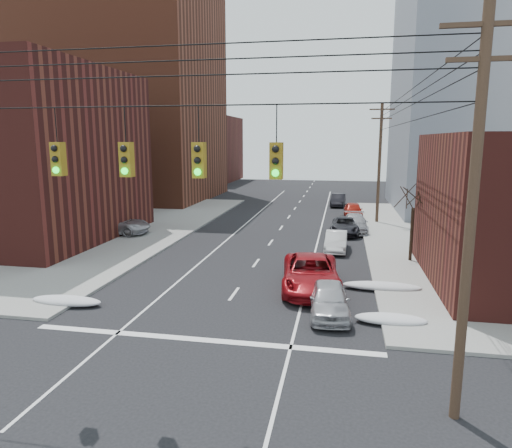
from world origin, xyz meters
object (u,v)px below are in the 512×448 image
at_px(parked_car_c, 345,226).
at_px(lot_car_c, 54,232).
at_px(parked_car_d, 355,224).
at_px(lot_car_d, 72,226).
at_px(parked_car_e, 353,210).
at_px(lot_car_a, 68,232).
at_px(parked_car_a, 329,299).
at_px(parked_car_b, 336,241).
at_px(red_pickup, 311,273).
at_px(parked_car_f, 338,200).
at_px(lot_car_b, 116,224).

bearing_deg(parked_car_c, lot_car_c, -159.64).
height_order(parked_car_d, lot_car_d, lot_car_d).
xyz_separation_m(parked_car_e, lot_car_a, (-21.57, -15.61, 0.04)).
relative_size(parked_car_a, lot_car_a, 1.12).
xyz_separation_m(parked_car_b, parked_car_c, (0.65, 6.04, 0.01)).
bearing_deg(red_pickup, parked_car_f, 82.64).
height_order(parked_car_e, lot_car_d, lot_car_d).
bearing_deg(parked_car_c, parked_car_a, -89.84).
height_order(parked_car_c, parked_car_e, parked_car_e).
distance_m(parked_car_c, parked_car_f, 16.48).
distance_m(lot_car_a, lot_car_b, 3.82).
bearing_deg(red_pickup, lot_car_d, 147.92).
bearing_deg(parked_car_e, parked_car_f, 98.90).
distance_m(lot_car_b, lot_car_d, 3.52).
xyz_separation_m(parked_car_d, lot_car_a, (-21.55, -8.00, 0.05)).
xyz_separation_m(parked_car_d, lot_car_b, (-19.19, -5.00, 0.19)).
bearing_deg(parked_car_e, parked_car_b, -98.26).
bearing_deg(red_pickup, parked_car_c, 77.58).
xyz_separation_m(parked_car_b, lot_car_c, (-21.25, -0.99, 0.10)).
bearing_deg(parked_car_a, parked_car_c, 82.71).
height_order(lot_car_b, lot_car_d, lot_car_b).
bearing_deg(red_pickup, parked_car_b, 77.04).
bearing_deg(parked_car_b, red_pickup, -95.98).
bearing_deg(parked_car_e, parked_car_a, -95.91).
xyz_separation_m(parked_car_f, lot_car_c, (-21.14, -23.50, 0.05)).
distance_m(parked_car_d, parked_car_e, 7.61).
height_order(red_pickup, parked_car_b, red_pickup).
distance_m(parked_car_b, parked_car_c, 6.07).
distance_m(parked_car_c, lot_car_d, 22.32).
bearing_deg(parked_car_d, lot_car_a, -160.44).
relative_size(red_pickup, lot_car_d, 1.55).
height_order(parked_car_a, lot_car_d, lot_car_d).
relative_size(parked_car_c, lot_car_a, 1.30).
distance_m(parked_car_d, lot_car_a, 22.99).
xyz_separation_m(red_pickup, lot_car_a, (-18.94, 7.87, -0.08)).
height_order(red_pickup, parked_car_a, red_pickup).
xyz_separation_m(red_pickup, lot_car_b, (-16.57, 10.86, 0.06)).
bearing_deg(lot_car_b, parked_car_c, -76.94).
relative_size(red_pickup, lot_car_c, 1.43).
distance_m(red_pickup, lot_car_c, 21.56).
bearing_deg(parked_car_d, parked_car_f, 95.00).
height_order(parked_car_e, parked_car_f, parked_car_e).
bearing_deg(parked_car_e, lot_car_c, -147.96).
bearing_deg(lot_car_c, red_pickup, -115.47).
distance_m(parked_car_a, parked_car_b, 12.20).
distance_m(parked_car_c, lot_car_a, 21.89).
bearing_deg(parked_car_e, red_pickup, -98.93).
xyz_separation_m(parked_car_b, lot_car_b, (-17.73, 2.06, 0.25)).
height_order(red_pickup, lot_car_b, red_pickup).
relative_size(parked_car_f, lot_car_d, 1.10).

